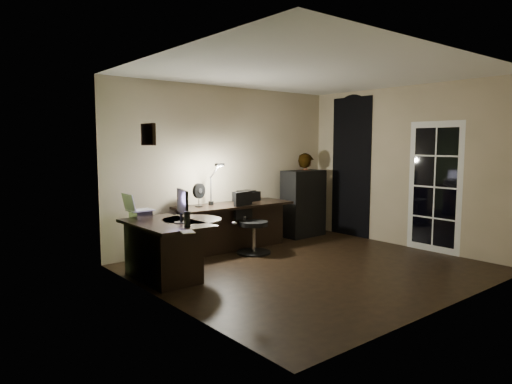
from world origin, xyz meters
TOP-DOWN VIEW (x-y plane):
  - floor at (0.00, 0.00)m, footprint 4.50×4.00m
  - ceiling at (0.00, 0.00)m, footprint 4.50×4.00m
  - wall_back at (0.00, 2.00)m, footprint 4.50×0.01m
  - wall_front at (0.00, -2.00)m, footprint 4.50×0.01m
  - wall_left at (-2.25, 0.00)m, footprint 0.01×4.00m
  - wall_right at (2.25, 0.00)m, footprint 0.01×4.00m
  - green_wall_overlay at (-2.24, 0.00)m, footprint 0.00×4.00m
  - arched_doorway at (2.24, 1.15)m, footprint 0.01×0.90m
  - french_door at (2.24, -0.55)m, footprint 0.02×0.92m
  - framed_picture at (-2.22, 0.45)m, footprint 0.04×0.30m
  - desk_left at (-1.82, 0.84)m, footprint 0.80×1.29m
  - desk_right at (-0.14, 1.63)m, footprint 2.02×0.75m
  - cabinet at (1.50, 1.67)m, footprint 0.84×0.44m
  - laptop_stand at (-1.92, 1.36)m, footprint 0.28×0.24m
  - laptop at (-1.92, 1.36)m, footprint 0.36×0.34m
  - monitor at (-1.68, 0.68)m, footprint 0.22×0.48m
  - mouse at (-1.20, 0.19)m, footprint 0.08×0.10m
  - phone at (-1.41, 1.26)m, footprint 0.08×0.13m
  - pen at (-1.83, 0.80)m, footprint 0.01×0.14m
  - speaker at (-1.78, 0.37)m, footprint 0.10×0.10m
  - notepad at (-1.93, 0.12)m, footprint 0.20×0.24m
  - desk_fan at (-0.77, 1.72)m, footprint 0.27×0.19m
  - headphones at (-0.01, 1.48)m, footprint 0.23×0.15m
  - printer at (0.25, 1.81)m, footprint 0.47×0.40m
  - desk_lamp at (-0.51, 1.77)m, footprint 0.21×0.35m
  - office_chair at (-0.09, 1.18)m, footprint 0.64×0.64m
  - person at (1.68, 1.78)m, footprint 0.39×0.57m

SIDE VIEW (x-z plane):
  - floor at x=0.00m, z-range -0.01..0.00m
  - desk_left at x=-1.82m, z-range 0.00..0.74m
  - desk_right at x=-0.14m, z-range 0.00..0.75m
  - office_chair at x=-0.09m, z-range 0.00..0.97m
  - cabinet at x=1.50m, z-range 0.00..1.24m
  - phone at x=-1.41m, z-range 0.73..0.74m
  - notepad at x=-1.93m, z-range 0.73..0.74m
  - pen at x=-1.83m, z-range 0.73..0.74m
  - mouse at x=-1.20m, z-range 0.73..0.77m
  - person at x=1.68m, z-range 0.00..1.56m
  - laptop_stand at x=-1.92m, z-range 0.73..0.84m
  - headphones at x=-0.01m, z-range 0.75..0.85m
  - speaker at x=-1.78m, z-range 0.73..0.93m
  - printer at x=0.25m, z-range 0.75..0.93m
  - monitor at x=-1.68m, z-range 0.73..1.04m
  - desk_fan at x=-0.77m, z-range 0.75..1.13m
  - laptop at x=-1.92m, z-range 0.84..1.08m
  - french_door at x=2.24m, z-range 0.00..2.10m
  - desk_lamp at x=-0.51m, z-range 0.75..1.49m
  - arched_doorway at x=2.24m, z-range 0.00..2.60m
  - wall_back at x=0.00m, z-range 0.00..2.70m
  - wall_front at x=0.00m, z-range 0.00..2.70m
  - wall_left at x=-2.25m, z-range 0.00..2.70m
  - wall_right at x=2.25m, z-range 0.00..2.70m
  - green_wall_overlay at x=-2.24m, z-range 0.00..2.70m
  - framed_picture at x=-2.22m, z-range 1.73..1.98m
  - ceiling at x=0.00m, z-range 2.70..2.71m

